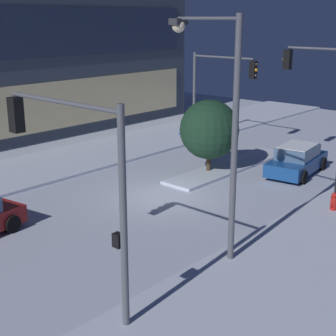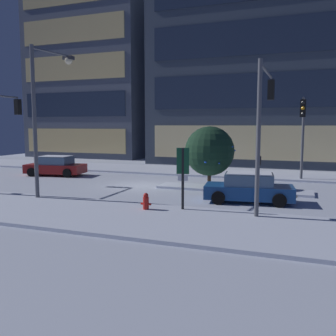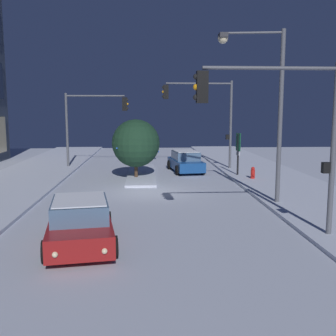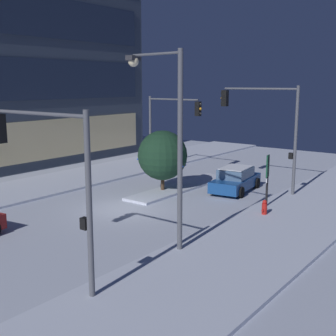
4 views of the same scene
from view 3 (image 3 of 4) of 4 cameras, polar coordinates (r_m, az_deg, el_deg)
The scene contains 12 objects.
ground at distance 21.10m, azimuth -2.74°, elevation -3.51°, with size 52.00×52.00×0.00m, color silver.
curb_strip_near at distance 22.54m, azimuth 17.56°, elevation -2.94°, with size 52.00×5.20×0.14m, color silver.
median_strip at distance 26.76m, azimuth -3.83°, elevation -0.88°, with size 9.00×1.80×0.14m, color silver.
car_near at distance 28.18m, azimuth 2.52°, elevation 0.90°, with size 4.57×2.44×1.49m.
car_far at distance 13.15m, azimuth -12.47°, elevation -7.66°, with size 4.67×2.65×1.49m.
traffic_light_corner_far_right at distance 30.40m, azimuth -10.73°, elevation 7.40°, with size 0.32×4.70×5.59m.
traffic_light_corner_near_left at distance 13.42m, azimuth 15.66°, elevation 6.84°, with size 0.32×4.75×5.80m.
traffic_light_corner_near_right at distance 28.93m, azimuth 5.30°, elevation 8.43°, with size 0.32×5.08×6.42m.
street_lamp_arched at distance 18.39m, azimuth 13.51°, elevation 10.45°, with size 0.71×2.90×7.78m.
fire_hydrant at distance 25.07m, azimuth 12.06°, elevation -0.84°, with size 0.48×0.26×0.87m.
parking_info_sign at distance 26.21m, azimuth 10.02°, elevation 2.67°, with size 0.55×0.18×2.85m.
decorated_tree_median at distance 25.01m, azimuth -4.63°, elevation 3.55°, with size 3.01×3.00×3.77m.
Camera 3 is at (-20.66, 0.16, 4.25)m, focal length 42.53 mm.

